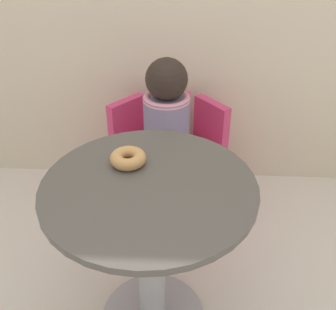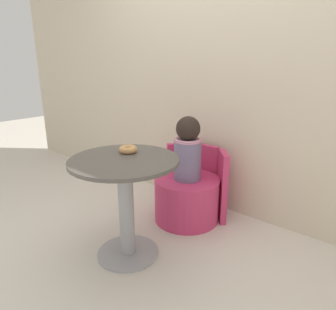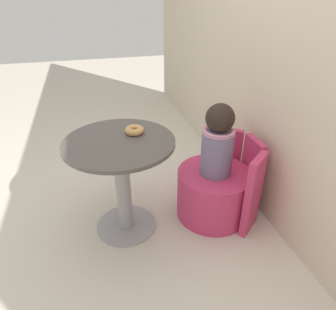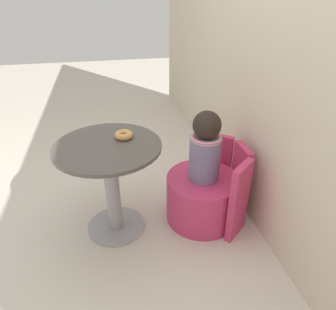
{
  "view_description": "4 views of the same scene",
  "coord_description": "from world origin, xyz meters",
  "px_view_note": "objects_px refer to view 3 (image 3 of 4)",
  "views": [
    {
      "loc": [
        0.09,
        -0.99,
        1.51
      ],
      "look_at": [
        0.02,
        0.43,
        0.58
      ],
      "focal_mm": 42.0,
      "sensor_mm": 36.0,
      "label": 1
    },
    {
      "loc": [
        1.38,
        -1.21,
        1.32
      ],
      "look_at": [
        0.04,
        0.42,
        0.67
      ],
      "focal_mm": 32.0,
      "sensor_mm": 36.0,
      "label": 2
    },
    {
      "loc": [
        1.69,
        -0.1,
        1.58
      ],
      "look_at": [
        0.01,
        0.35,
        0.58
      ],
      "focal_mm": 32.0,
      "sensor_mm": 36.0,
      "label": 3
    },
    {
      "loc": [
        1.77,
        0.07,
        1.64
      ],
      "look_at": [
        0.05,
        0.43,
        0.64
      ],
      "focal_mm": 32.0,
      "sensor_mm": 36.0,
      "label": 4
    }
  ],
  "objects_px": {
    "tub_chair": "(213,193)",
    "donut": "(135,130)",
    "round_table": "(122,170)",
    "child_figure": "(218,142)"
  },
  "relations": [
    {
      "from": "round_table",
      "to": "donut",
      "type": "height_order",
      "value": "donut"
    },
    {
      "from": "tub_chair",
      "to": "child_figure",
      "type": "height_order",
      "value": "child_figure"
    },
    {
      "from": "tub_chair",
      "to": "donut",
      "type": "relative_size",
      "value": 4.33
    },
    {
      "from": "child_figure",
      "to": "round_table",
      "type": "bearing_deg",
      "value": -92.12
    },
    {
      "from": "child_figure",
      "to": "donut",
      "type": "height_order",
      "value": "child_figure"
    },
    {
      "from": "tub_chair",
      "to": "donut",
      "type": "xyz_separation_m",
      "value": [
        -0.11,
        -0.56,
        0.55
      ]
    },
    {
      "from": "round_table",
      "to": "tub_chair",
      "type": "xyz_separation_m",
      "value": [
        0.03,
        0.68,
        -0.31
      ]
    },
    {
      "from": "round_table",
      "to": "child_figure",
      "type": "xyz_separation_m",
      "value": [
        0.03,
        0.68,
        0.14
      ]
    },
    {
      "from": "round_table",
      "to": "child_figure",
      "type": "height_order",
      "value": "child_figure"
    },
    {
      "from": "round_table",
      "to": "child_figure",
      "type": "relative_size",
      "value": 1.36
    }
  ]
}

